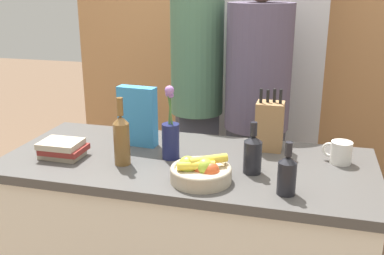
{
  "coord_description": "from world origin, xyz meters",
  "views": [
    {
      "loc": [
        0.5,
        -1.76,
        1.63
      ],
      "look_at": [
        0.0,
        0.09,
        1.01
      ],
      "focal_mm": 42.0,
      "sensor_mm": 36.0,
      "label": 1
    }
  ],
  "objects_px": {
    "knife_block": "(269,126)",
    "flower_vase": "(170,135)",
    "coffee_mug": "(340,152)",
    "bottle_wine": "(253,153)",
    "cereal_box": "(138,116)",
    "book_stack": "(62,149)",
    "person_in_blue": "(257,104)",
    "fruit_bowl": "(201,171)",
    "bottle_vinegar": "(122,138)",
    "bottle_oil": "(287,174)",
    "refrigerator": "(267,85)",
    "person_at_sink": "(197,86)"
  },
  "relations": [
    {
      "from": "refrigerator",
      "to": "bottle_wine",
      "type": "relative_size",
      "value": 8.79
    },
    {
      "from": "book_stack",
      "to": "person_at_sink",
      "type": "distance_m",
      "value": 1.0
    },
    {
      "from": "refrigerator",
      "to": "bottle_oil",
      "type": "bearing_deg",
      "value": -81.49
    },
    {
      "from": "knife_block",
      "to": "person_in_blue",
      "type": "xyz_separation_m",
      "value": [
        -0.12,
        0.5,
        -0.03
      ]
    },
    {
      "from": "fruit_bowl",
      "to": "coffee_mug",
      "type": "xyz_separation_m",
      "value": [
        0.53,
        0.34,
        0.01
      ]
    },
    {
      "from": "coffee_mug",
      "to": "bottle_wine",
      "type": "height_order",
      "value": "bottle_wine"
    },
    {
      "from": "cereal_box",
      "to": "coffee_mug",
      "type": "height_order",
      "value": "cereal_box"
    },
    {
      "from": "fruit_bowl",
      "to": "book_stack",
      "type": "relative_size",
      "value": 1.24
    },
    {
      "from": "fruit_bowl",
      "to": "knife_block",
      "type": "relative_size",
      "value": 0.83
    },
    {
      "from": "flower_vase",
      "to": "person_at_sink",
      "type": "distance_m",
      "value": 0.81
    },
    {
      "from": "book_stack",
      "to": "bottle_oil",
      "type": "xyz_separation_m",
      "value": [
        0.98,
        -0.11,
        0.04
      ]
    },
    {
      "from": "knife_block",
      "to": "bottle_vinegar",
      "type": "bearing_deg",
      "value": -149.56
    },
    {
      "from": "book_stack",
      "to": "bottle_vinegar",
      "type": "relative_size",
      "value": 0.67
    },
    {
      "from": "fruit_bowl",
      "to": "cereal_box",
      "type": "height_order",
      "value": "cereal_box"
    },
    {
      "from": "book_stack",
      "to": "person_at_sink",
      "type": "xyz_separation_m",
      "value": [
        0.38,
        0.91,
        0.11
      ]
    },
    {
      "from": "fruit_bowl",
      "to": "coffee_mug",
      "type": "bearing_deg",
      "value": 32.58
    },
    {
      "from": "bottle_oil",
      "to": "flower_vase",
      "type": "bearing_deg",
      "value": 156.48
    },
    {
      "from": "bottle_oil",
      "to": "cereal_box",
      "type": "bearing_deg",
      "value": 153.87
    },
    {
      "from": "cereal_box",
      "to": "bottle_wine",
      "type": "distance_m",
      "value": 0.6
    },
    {
      "from": "coffee_mug",
      "to": "person_in_blue",
      "type": "distance_m",
      "value": 0.73
    },
    {
      "from": "bottle_vinegar",
      "to": "bottle_wine",
      "type": "relative_size",
      "value": 1.35
    },
    {
      "from": "bottle_vinegar",
      "to": "bottle_wine",
      "type": "bearing_deg",
      "value": 5.43
    },
    {
      "from": "knife_block",
      "to": "coffee_mug",
      "type": "bearing_deg",
      "value": -15.72
    },
    {
      "from": "flower_vase",
      "to": "cereal_box",
      "type": "relative_size",
      "value": 1.17
    },
    {
      "from": "person_at_sink",
      "to": "bottle_wine",
      "type": "bearing_deg",
      "value": -87.8
    },
    {
      "from": "knife_block",
      "to": "bottle_oil",
      "type": "bearing_deg",
      "value": -76.24
    },
    {
      "from": "cereal_box",
      "to": "bottle_vinegar",
      "type": "relative_size",
      "value": 0.97
    },
    {
      "from": "bottle_oil",
      "to": "bottle_wine",
      "type": "distance_m",
      "value": 0.22
    },
    {
      "from": "bottle_oil",
      "to": "refrigerator",
      "type": "bearing_deg",
      "value": 98.51
    },
    {
      "from": "book_stack",
      "to": "person_in_blue",
      "type": "distance_m",
      "value": 1.13
    },
    {
      "from": "bottle_oil",
      "to": "book_stack",
      "type": "bearing_deg",
      "value": 173.51
    },
    {
      "from": "cereal_box",
      "to": "coffee_mug",
      "type": "bearing_deg",
      "value": 0.81
    },
    {
      "from": "knife_block",
      "to": "book_stack",
      "type": "bearing_deg",
      "value": -158.59
    },
    {
      "from": "flower_vase",
      "to": "coffee_mug",
      "type": "xyz_separation_m",
      "value": [
        0.72,
        0.14,
        -0.06
      ]
    },
    {
      "from": "fruit_bowl",
      "to": "book_stack",
      "type": "distance_m",
      "value": 0.66
    },
    {
      "from": "refrigerator",
      "to": "person_in_blue",
      "type": "distance_m",
      "value": 0.66
    },
    {
      "from": "knife_block",
      "to": "flower_vase",
      "type": "xyz_separation_m",
      "value": [
        -0.4,
        -0.23,
        -0.01
      ]
    },
    {
      "from": "flower_vase",
      "to": "bottle_oil",
      "type": "distance_m",
      "value": 0.56
    },
    {
      "from": "knife_block",
      "to": "book_stack",
      "type": "height_order",
      "value": "knife_block"
    },
    {
      "from": "cereal_box",
      "to": "book_stack",
      "type": "distance_m",
      "value": 0.37
    },
    {
      "from": "flower_vase",
      "to": "person_at_sink",
      "type": "height_order",
      "value": "person_at_sink"
    },
    {
      "from": "flower_vase",
      "to": "coffee_mug",
      "type": "bearing_deg",
      "value": 11.07
    },
    {
      "from": "bottle_vinegar",
      "to": "fruit_bowl",
      "type": "bearing_deg",
      "value": -13.03
    },
    {
      "from": "bottle_oil",
      "to": "bottle_wine",
      "type": "relative_size",
      "value": 0.93
    },
    {
      "from": "refrigerator",
      "to": "person_in_blue",
      "type": "bearing_deg",
      "value": -89.1
    },
    {
      "from": "refrigerator",
      "to": "bottle_vinegar",
      "type": "bearing_deg",
      "value": -106.78
    },
    {
      "from": "knife_block",
      "to": "book_stack",
      "type": "distance_m",
      "value": 0.94
    },
    {
      "from": "coffee_mug",
      "to": "person_in_blue",
      "type": "xyz_separation_m",
      "value": [
        -0.43,
        0.59,
        0.03
      ]
    },
    {
      "from": "flower_vase",
      "to": "cereal_box",
      "type": "xyz_separation_m",
      "value": [
        -0.2,
        0.13,
        0.03
      ]
    },
    {
      "from": "refrigerator",
      "to": "cereal_box",
      "type": "height_order",
      "value": "refrigerator"
    }
  ]
}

